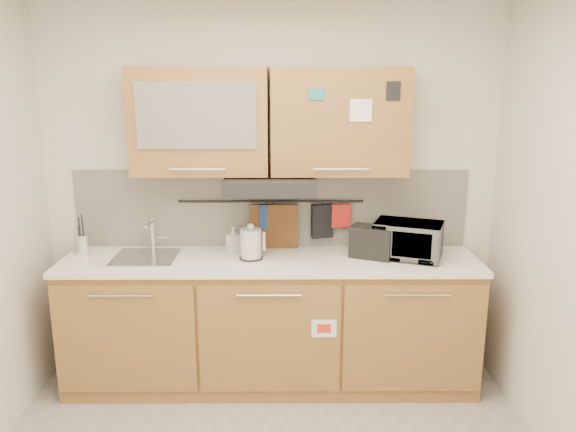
{
  "coord_description": "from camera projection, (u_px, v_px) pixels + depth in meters",
  "views": [
    {
      "loc": [
        0.1,
        -2.44,
        2.09
      ],
      "look_at": [
        0.12,
        1.05,
        1.25
      ],
      "focal_mm": 35.0,
      "sensor_mm": 36.0,
      "label": 1
    }
  ],
  "objects": [
    {
      "name": "wall_back",
      "position": [
        271.0,
        194.0,
        4.02
      ],
      "size": [
        3.2,
        0.0,
        3.2
      ],
      "primitive_type": "plane",
      "rotation": [
        1.57,
        0.0,
        0.0
      ],
      "color": "silver",
      "rests_on": "ground"
    },
    {
      "name": "base_cabinet",
      "position": [
        271.0,
        328.0,
        3.93
      ],
      "size": [
        2.8,
        0.64,
        0.88
      ],
      "color": "#AA7D3C",
      "rests_on": "floor"
    },
    {
      "name": "countertop",
      "position": [
        270.0,
        261.0,
        3.81
      ],
      "size": [
        2.82,
        0.62,
        0.04
      ],
      "primitive_type": "cube",
      "color": "white",
      "rests_on": "base_cabinet"
    },
    {
      "name": "backsplash",
      "position": [
        271.0,
        208.0,
        4.03
      ],
      "size": [
        2.8,
        0.02,
        0.56
      ],
      "primitive_type": "cube",
      "color": "silver",
      "rests_on": "countertop"
    },
    {
      "name": "upper_cabinets",
      "position": [
        269.0,
        121.0,
        3.72
      ],
      "size": [
        1.82,
        0.37,
        0.7
      ],
      "color": "#AA7D3C",
      "rests_on": "wall_back"
    },
    {
      "name": "range_hood",
      "position": [
        270.0,
        184.0,
        3.75
      ],
      "size": [
        0.6,
        0.46,
        0.1
      ],
      "primitive_type": "cube",
      "color": "black",
      "rests_on": "upper_cabinets"
    },
    {
      "name": "sink",
      "position": [
        146.0,
        257.0,
        3.82
      ],
      "size": [
        0.42,
        0.4,
        0.26
      ],
      "color": "silver",
      "rests_on": "countertop"
    },
    {
      "name": "utensil_rail",
      "position": [
        271.0,
        201.0,
        3.98
      ],
      "size": [
        1.3,
        0.02,
        0.02
      ],
      "primitive_type": "cylinder",
      "rotation": [
        0.0,
        1.57,
        0.0
      ],
      "color": "black",
      "rests_on": "backsplash"
    },
    {
      "name": "utensil_crock",
      "position": [
        83.0,
        244.0,
        3.88
      ],
      "size": [
        0.12,
        0.12,
        0.28
      ],
      "rotation": [
        0.0,
        0.0,
        0.04
      ],
      "color": "silver",
      "rests_on": "countertop"
    },
    {
      "name": "kettle",
      "position": [
        251.0,
        245.0,
        3.77
      ],
      "size": [
        0.19,
        0.18,
        0.25
      ],
      "rotation": [
        0.0,
        0.0,
        0.36
      ],
      "color": "silver",
      "rests_on": "countertop"
    },
    {
      "name": "toaster",
      "position": [
        372.0,
        242.0,
        3.81
      ],
      "size": [
        0.33,
        0.27,
        0.21
      ],
      "rotation": [
        0.0,
        0.0,
        -0.42
      ],
      "color": "black",
      "rests_on": "countertop"
    },
    {
      "name": "microwave",
      "position": [
        408.0,
        240.0,
        3.8
      ],
      "size": [
        0.52,
        0.44,
        0.25
      ],
      "primitive_type": "imported",
      "rotation": [
        0.0,
        0.0,
        -0.36
      ],
      "color": "#999999",
      "rests_on": "countertop"
    },
    {
      "name": "soap_bottle",
      "position": [
        233.0,
        239.0,
        3.95
      ],
      "size": [
        0.11,
        0.11,
        0.18
      ],
      "primitive_type": "imported",
      "rotation": [
        0.0,
        0.0,
        0.57
      ],
      "color": "#999999",
      "rests_on": "countertop"
    },
    {
      "name": "cutting_board",
      "position": [
        274.0,
        234.0,
        4.02
      ],
      "size": [
        0.35,
        0.03,
        0.43
      ],
      "primitive_type": "cube",
      "rotation": [
        0.0,
        0.0,
        0.0
      ],
      "color": "brown",
      "rests_on": "utensil_rail"
    },
    {
      "name": "oven_mitt",
      "position": [
        267.0,
        217.0,
        3.99
      ],
      "size": [
        0.11,
        0.05,
        0.18
      ],
      "primitive_type": "cube",
      "rotation": [
        0.0,
        0.0,
        0.22
      ],
      "color": "navy",
      "rests_on": "utensil_rail"
    },
    {
      "name": "dark_pouch",
      "position": [
        322.0,
        221.0,
        4.0
      ],
      "size": [
        0.16,
        0.08,
        0.24
      ],
      "primitive_type": "cube",
      "rotation": [
        0.0,
        0.0,
        0.28
      ],
      "color": "black",
      "rests_on": "utensil_rail"
    },
    {
      "name": "pot_holder",
      "position": [
        341.0,
        216.0,
        3.99
      ],
      "size": [
        0.14,
        0.04,
        0.17
      ],
      "primitive_type": "cube",
      "rotation": [
        0.0,
        0.0,
        0.16
      ],
      "color": "red",
      "rests_on": "utensil_rail"
    }
  ]
}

